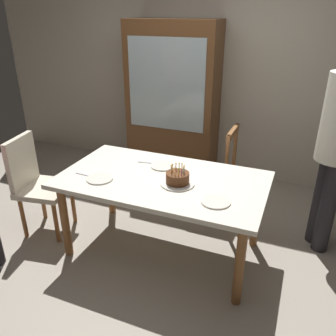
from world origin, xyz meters
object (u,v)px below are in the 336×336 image
(birthday_cake, at_px, (178,179))
(china_cabinet, at_px, (173,102))
(chair_spindle_back, at_px, (213,173))
(plate_far_side, at_px, (163,166))
(dining_table, at_px, (162,187))
(chair_upholstered, at_px, (35,180))
(plate_near_celebrant, at_px, (100,179))
(plate_near_guest, at_px, (216,201))

(birthday_cake, bearing_deg, china_cabinet, 112.74)
(chair_spindle_back, bearing_deg, plate_far_side, -118.34)
(dining_table, relative_size, chair_upholstered, 1.80)
(birthday_cake, height_order, china_cabinet, china_cabinet)
(plate_near_celebrant, bearing_deg, dining_table, 24.64)
(dining_table, distance_m, chair_upholstered, 1.25)
(dining_table, distance_m, china_cabinet, 1.67)
(plate_near_celebrant, xyz_separation_m, plate_near_guest, (0.98, 0.00, 0.00))
(chair_spindle_back, distance_m, china_cabinet, 1.18)
(plate_far_side, distance_m, chair_spindle_back, 0.72)
(dining_table, height_order, plate_near_guest, plate_near_guest)
(chair_spindle_back, xyz_separation_m, china_cabinet, (-0.75, 0.76, 0.49))
(chair_upholstered, relative_size, china_cabinet, 0.50)
(birthday_cake, bearing_deg, plate_near_celebrant, -165.19)
(plate_near_guest, bearing_deg, dining_table, 157.19)
(chair_spindle_back, height_order, china_cabinet, china_cabinet)
(plate_near_celebrant, xyz_separation_m, chair_upholstered, (-0.77, 0.07, -0.20))
(dining_table, distance_m, plate_far_side, 0.25)
(china_cabinet, bearing_deg, plate_near_celebrant, -88.32)
(chair_spindle_back, bearing_deg, dining_table, -106.01)
(birthday_cake, height_order, plate_near_guest, birthday_cake)
(plate_near_celebrant, relative_size, chair_spindle_back, 0.23)
(plate_far_side, distance_m, plate_near_guest, 0.74)
(dining_table, xyz_separation_m, birthday_cake, (0.15, -0.05, 0.13))
(chair_spindle_back, relative_size, china_cabinet, 0.50)
(plate_near_celebrant, xyz_separation_m, china_cabinet, (-0.05, 1.77, 0.22))
(dining_table, relative_size, chair_spindle_back, 1.80)
(birthday_cake, height_order, plate_far_side, birthday_cake)
(dining_table, xyz_separation_m, plate_near_guest, (0.51, -0.22, 0.09))
(birthday_cake, relative_size, china_cabinet, 0.15)
(chair_upholstered, bearing_deg, chair_spindle_back, 32.62)
(plate_far_side, height_order, plate_near_guest, same)
(plate_far_side, relative_size, chair_upholstered, 0.23)
(birthday_cake, height_order, chair_upholstered, chair_upholstered)
(plate_near_guest, distance_m, chair_upholstered, 1.77)
(plate_near_celebrant, bearing_deg, chair_spindle_back, 55.43)
(plate_near_guest, height_order, china_cabinet, china_cabinet)
(plate_near_celebrant, bearing_deg, chair_upholstered, 174.65)
(birthday_cake, distance_m, chair_spindle_back, 0.91)
(birthday_cake, bearing_deg, dining_table, 161.67)
(plate_near_guest, bearing_deg, chair_upholstered, 177.64)
(chair_spindle_back, bearing_deg, plate_near_celebrant, -124.57)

